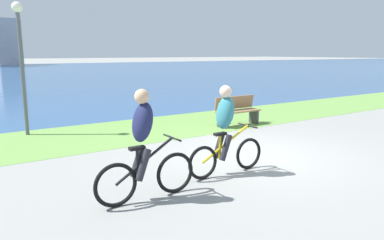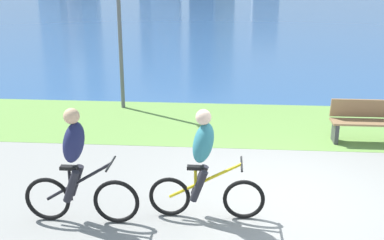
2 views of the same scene
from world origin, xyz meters
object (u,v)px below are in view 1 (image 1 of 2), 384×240
object	(u,v)px
lamppost_tall	(20,48)
cyclist_trailing	(144,147)
cyclist_lead	(226,131)
bench_near_path	(237,111)

from	to	relation	value
lamppost_tall	cyclist_trailing	bearing A→B (deg)	-83.40
cyclist_lead	lamppost_tall	size ratio (longest dim) A/B	0.48
cyclist_lead	cyclist_trailing	distance (m)	1.79
cyclist_trailing	bench_near_path	bearing A→B (deg)	36.57
cyclist_trailing	lamppost_tall	world-z (taller)	lamppost_tall
cyclist_lead	lamppost_tall	xyz separation A→B (m)	(-2.45, 5.59, 1.51)
cyclist_lead	lamppost_tall	world-z (taller)	lamppost_tall
cyclist_trailing	bench_near_path	distance (m)	6.24
cyclist_lead	cyclist_trailing	world-z (taller)	cyclist_trailing
cyclist_lead	lamppost_tall	bearing A→B (deg)	113.63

